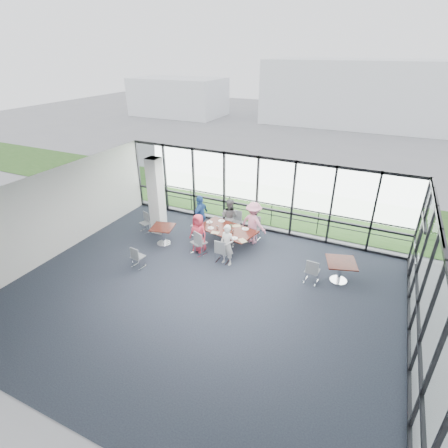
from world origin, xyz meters
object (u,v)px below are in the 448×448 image
at_px(diner_far_right, 253,223).
at_px(chair_main_nr, 223,251).
at_px(side_table_right, 341,264).
at_px(side_table_left, 163,230).
at_px(chair_main_nl, 199,242).
at_px(diner_near_right, 227,245).
at_px(chair_spare_r, 312,271).
at_px(chair_main_fr, 254,229).
at_px(chair_spare_la, 138,257).
at_px(main_table, 227,231).
at_px(structural_column, 156,196).
at_px(diner_far_left, 229,217).
at_px(diner_end, 201,216).
at_px(chair_main_end, 198,225).
at_px(chair_main_fl, 235,222).
at_px(chair_spare_lb, 145,223).
at_px(diner_near_left, 198,233).

distance_m(diner_far_right, chair_main_nr, 1.91).
bearing_deg(side_table_right, side_table_left, -176.67).
xyz_separation_m(side_table_left, chair_main_nl, (1.64, -0.07, -0.14)).
distance_m(diner_near_right, diner_far_right, 1.87).
height_order(chair_main_nr, chair_spare_r, chair_main_nr).
xyz_separation_m(diner_near_right, chair_main_fr, (0.24, 2.08, -0.30)).
relative_size(chair_main_nr, chair_spare_la, 1.11).
bearing_deg(main_table, side_table_left, -146.56).
xyz_separation_m(structural_column, diner_far_left, (2.78, 1.06, -0.81)).
distance_m(structural_column, chair_spare_r, 6.78).
xyz_separation_m(diner_far_left, chair_main_nr, (0.66, -2.05, -0.33)).
height_order(structural_column, diner_end, structural_column).
bearing_deg(side_table_right, chair_main_end, 171.64).
distance_m(chair_main_fr, chair_main_end, 2.34).
xyz_separation_m(diner_far_right, chair_main_fr, (-0.05, 0.23, -0.40)).
distance_m(main_table, chair_main_nl, 1.23).
xyz_separation_m(chair_spare_la, chair_spare_r, (5.75, 1.70, 0.03)).
bearing_deg(diner_end, diner_near_right, 51.63).
height_order(structural_column, diner_far_left, structural_column).
relative_size(diner_near_right, diner_end, 0.87).
bearing_deg(diner_end, chair_spare_r, 75.15).
bearing_deg(chair_spare_r, chair_main_fl, 153.72).
distance_m(main_table, chair_spare_lb, 3.65).
xyz_separation_m(side_table_right, diner_far_right, (-3.53, 1.22, 0.22)).
xyz_separation_m(side_table_left, diner_near_right, (2.87, -0.23, 0.13)).
bearing_deg(chair_main_fr, chair_main_nr, 83.47).
distance_m(side_table_left, diner_far_left, 2.75).
bearing_deg(chair_spare_r, chair_spare_lb, 179.50).
xyz_separation_m(diner_end, chair_spare_la, (-0.87, -3.04, -0.47)).
distance_m(side_table_right, chair_spare_r, 0.96).
relative_size(side_table_left, diner_far_left, 0.64).
bearing_deg(diner_end, diner_far_right, 99.02).
distance_m(diner_near_right, chair_main_nr, 0.36).
height_order(diner_near_right, diner_far_right, diner_far_right).
bearing_deg(side_table_left, structural_column, 133.38).
relative_size(diner_end, chair_spare_lb, 2.20).
distance_m(side_table_right, chair_main_nl, 5.08).
bearing_deg(structural_column, diner_far_right, 11.71).
bearing_deg(diner_end, chair_spare_lb, -71.45).
bearing_deg(chair_spare_lb, structural_column, -134.68).
bearing_deg(diner_near_right, diner_far_left, 121.15).
bearing_deg(side_table_right, main_table, 173.18).
height_order(diner_end, chair_main_fr, diner_end).
height_order(side_table_left, side_table_right, same).
bearing_deg(chair_spare_la, diner_near_right, 36.97).
bearing_deg(diner_near_left, diner_end, 123.20).
relative_size(chair_main_nr, chair_main_end, 1.02).
bearing_deg(chair_main_fl, chair_main_nr, 102.17).
distance_m(diner_end, chair_main_nr, 2.29).
xyz_separation_m(diner_near_left, diner_far_left, (0.50, 1.72, 0.03)).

